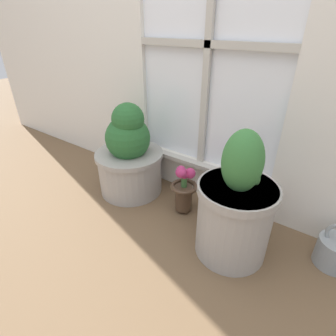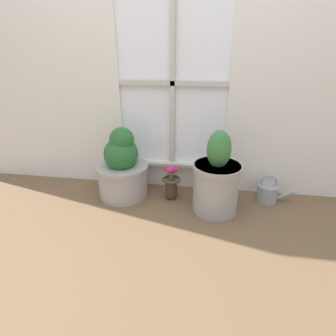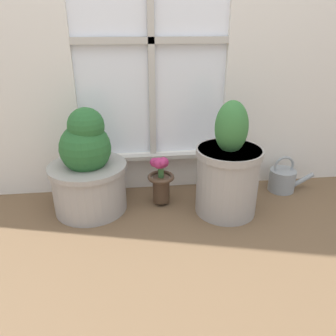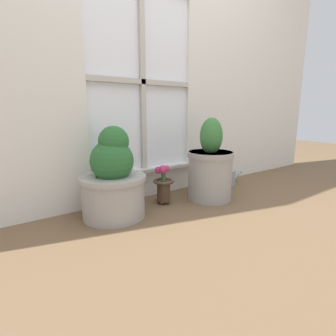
% 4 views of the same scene
% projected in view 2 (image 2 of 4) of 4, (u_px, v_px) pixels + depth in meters
% --- Properties ---
extents(ground_plane, '(10.00, 10.00, 0.00)m').
position_uv_depth(ground_plane, '(162.00, 218.00, 1.88)').
color(ground_plane, brown).
extents(wall_with_window, '(4.40, 0.10, 2.50)m').
position_uv_depth(wall_with_window, '(173.00, 24.00, 1.84)').
color(wall_with_window, silver).
rests_on(wall_with_window, ground_plane).
extents(potted_plant_left, '(0.42, 0.42, 0.58)m').
position_uv_depth(potted_plant_left, '(122.00, 169.00, 2.09)').
color(potted_plant_left, '#9E9993').
rests_on(potted_plant_left, ground_plane).
extents(potted_plant_right, '(0.35, 0.35, 0.62)m').
position_uv_depth(potted_plant_right, '(216.00, 180.00, 1.89)').
color(potted_plant_right, '#9E9993').
rests_on(potted_plant_right, ground_plane).
extents(flower_vase, '(0.15, 0.15, 0.29)m').
position_uv_depth(flower_vase, '(171.00, 181.00, 2.08)').
color(flower_vase, '#473323').
rests_on(flower_vase, ground_plane).
extents(watering_can, '(0.29, 0.16, 0.23)m').
position_uv_depth(watering_can, '(268.00, 192.00, 2.07)').
color(watering_can, gray).
rests_on(watering_can, ground_plane).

